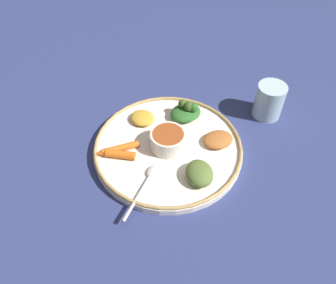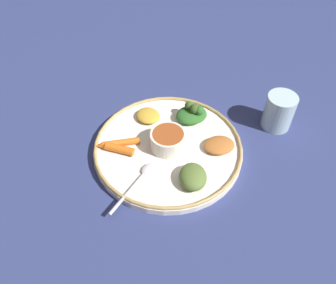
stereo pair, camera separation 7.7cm
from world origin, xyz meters
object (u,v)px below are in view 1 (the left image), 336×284
greens_pile (186,111)px  carrot_outer (118,155)px  drinking_glass (269,103)px  center_bowl (168,140)px  spoon (146,182)px  carrot_near_spoon (118,149)px

greens_pile → carrot_outer: greens_pile is taller
greens_pile → drinking_glass: bearing=-9.5°
drinking_glass → greens_pile: bearing=170.5°
center_bowl → spoon: center_bowl is taller
greens_pile → carrot_outer: size_ratio=1.05×
center_bowl → carrot_outer: bearing=179.5°
spoon → greens_pile: (0.15, 0.17, 0.01)m
spoon → greens_pile: greens_pile is taller
spoon → greens_pile: bearing=49.0°
carrot_near_spoon → carrot_outer: carrot_outer is taller
greens_pile → center_bowl: bearing=-131.2°
greens_pile → spoon: bearing=-131.0°
center_bowl → carrot_near_spoon: 0.11m
center_bowl → carrot_near_spoon: bearing=170.0°
center_bowl → carrot_near_spoon: size_ratio=0.80×
carrot_near_spoon → center_bowl: bearing=-10.0°
center_bowl → spoon: size_ratio=0.66×
carrot_outer → center_bowl: bearing=-0.5°
drinking_glass → spoon: bearing=-159.2°
drinking_glass → carrot_near_spoon: bearing=-176.0°
greens_pile → carrot_outer: (-0.19, -0.08, -0.01)m
carrot_near_spoon → carrot_outer: size_ratio=1.24×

